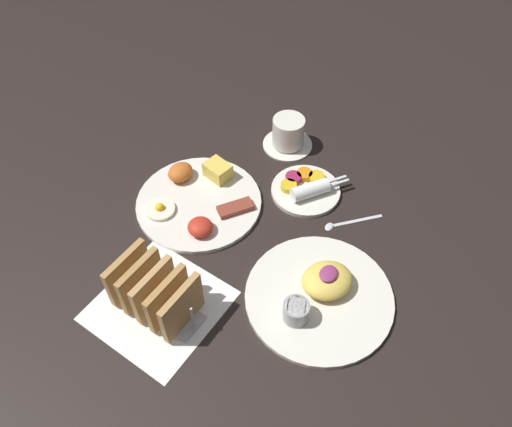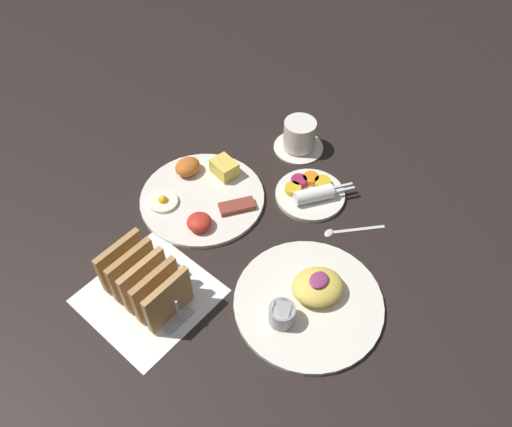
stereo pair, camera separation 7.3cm
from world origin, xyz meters
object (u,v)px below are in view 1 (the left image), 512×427
object	(u,v)px
coffee_cup	(288,134)
plate_condiments	(306,188)
toast_rack	(155,291)
plate_foreground	(319,293)
plate_breakfast	(198,199)

from	to	relation	value
coffee_cup	plate_condiments	bearing A→B (deg)	-133.11
toast_rack	coffee_cup	xyz separation A→B (m)	(0.51, 0.04, -0.02)
plate_condiments	coffee_cup	world-z (taller)	coffee_cup
plate_foreground	coffee_cup	distance (m)	0.43
plate_breakfast	toast_rack	distance (m)	0.27
plate_foreground	coffee_cup	xyz separation A→B (m)	(0.33, 0.28, 0.02)
plate_condiments	coffee_cup	xyz separation A→B (m)	(0.11, 0.12, 0.02)
plate_condiments	toast_rack	xyz separation A→B (m)	(-0.40, 0.08, 0.04)
plate_foreground	toast_rack	size ratio (longest dim) A/B	1.55
plate_condiments	coffee_cup	size ratio (longest dim) A/B	1.28
toast_rack	coffee_cup	size ratio (longest dim) A/B	1.50
plate_breakfast	coffee_cup	distance (m)	0.28
plate_foreground	toast_rack	distance (m)	0.30
plate_breakfast	plate_foreground	world-z (taller)	plate_foreground
plate_breakfast	toast_rack	bearing A→B (deg)	-157.64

